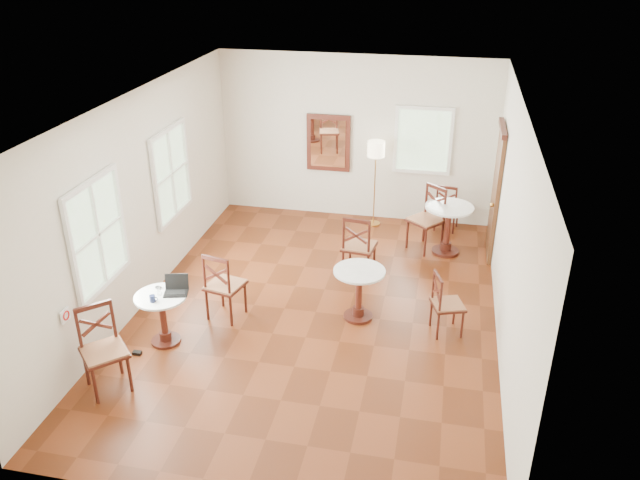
# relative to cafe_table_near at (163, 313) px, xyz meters

# --- Properties ---
(ground) EXTENTS (7.00, 7.00, 0.00)m
(ground) POSITION_rel_cafe_table_near_xyz_m (1.79, 1.11, -0.44)
(ground) COLOR #632911
(ground) RESTS_ON ground
(room_shell) EXTENTS (5.02, 7.02, 3.01)m
(room_shell) POSITION_rel_cafe_table_near_xyz_m (1.73, 1.38, 1.45)
(room_shell) COLOR silver
(room_shell) RESTS_ON ground
(cafe_table_near) EXTENTS (0.67, 0.67, 0.71)m
(cafe_table_near) POSITION_rel_cafe_table_near_xyz_m (0.00, 0.00, 0.00)
(cafe_table_near) COLOR #411810
(cafe_table_near) RESTS_ON ground
(cafe_table_mid) EXTENTS (0.71, 0.71, 0.75)m
(cafe_table_mid) POSITION_rel_cafe_table_near_xyz_m (2.40, 1.10, 0.03)
(cafe_table_mid) COLOR #411810
(cafe_table_mid) RESTS_ON ground
(cafe_table_back) EXTENTS (0.79, 0.79, 0.84)m
(cafe_table_back) POSITION_rel_cafe_table_near_xyz_m (3.54, 3.38, 0.08)
(cafe_table_back) COLOR #411810
(cafe_table_back) RESTS_ON ground
(chair_near_a) EXTENTS (0.56, 0.56, 1.02)m
(chair_near_a) POSITION_rel_cafe_table_near_xyz_m (0.58, 0.74, 0.07)
(chair_near_a) COLOR #411810
(chair_near_a) RESTS_ON ground
(chair_near_b) EXTENTS (0.69, 0.69, 1.06)m
(chair_near_b) POSITION_rel_cafe_table_near_xyz_m (-0.28, -0.99, 0.09)
(chair_near_b) COLOR #411810
(chair_near_b) RESTS_ON ground
(chair_mid_a) EXTENTS (0.54, 0.54, 1.05)m
(chair_mid_a) POSITION_rel_cafe_table_near_xyz_m (2.22, 2.27, 0.08)
(chair_mid_a) COLOR #411810
(chair_mid_a) RESTS_ON ground
(chair_mid_b) EXTENTS (0.51, 0.51, 0.88)m
(chair_mid_b) POSITION_rel_cafe_table_near_xyz_m (3.58, 0.98, -0.00)
(chair_mid_b) COLOR #411810
(chair_mid_b) RESTS_ON ground
(chair_back_a) EXTENTS (0.48, 0.48, 0.88)m
(chair_back_a) POSITION_rel_cafe_table_near_xyz_m (3.51, 4.31, -0.00)
(chair_back_a) COLOR #411810
(chair_back_a) RESTS_ON ground
(chair_back_b) EXTENTS (0.71, 0.71, 1.09)m
(chair_back_b) POSITION_rel_cafe_table_near_xyz_m (3.19, 3.46, 0.10)
(chair_back_b) COLOR #411810
(chair_back_b) RESTS_ON ground
(floor_lamp) EXTENTS (0.31, 0.31, 1.58)m
(floor_lamp) POSITION_rel_cafe_table_near_xyz_m (2.20, 4.26, 0.90)
(floor_lamp) COLOR #BF8C3F
(floor_lamp) RESTS_ON ground
(laptop) EXTENTS (0.35, 0.32, 0.22)m
(laptop) POSITION_rel_cafe_table_near_xyz_m (0.17, 0.13, 0.32)
(laptop) COLOR black
(laptop) RESTS_ON cafe_table_near
(mouse) EXTENTS (0.11, 0.09, 0.03)m
(mouse) POSITION_rel_cafe_table_near_xyz_m (-0.10, 0.16, 0.29)
(mouse) COLOR black
(mouse) RESTS_ON cafe_table_near
(navy_mug) EXTENTS (0.11, 0.07, 0.09)m
(navy_mug) POSITION_rel_cafe_table_near_xyz_m (-0.03, -0.16, 0.31)
(navy_mug) COLOR #101737
(navy_mug) RESTS_ON cafe_table_near
(water_glass) EXTENTS (0.06, 0.06, 0.10)m
(water_glass) POSITION_rel_cafe_table_near_xyz_m (-0.02, 0.02, 0.32)
(water_glass) COLOR white
(water_glass) RESTS_ON cafe_table_near
(power_adapter) EXTENTS (0.11, 0.07, 0.04)m
(power_adapter) POSITION_rel_cafe_table_near_xyz_m (-0.25, -0.34, -0.42)
(power_adapter) COLOR black
(power_adapter) RESTS_ON ground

